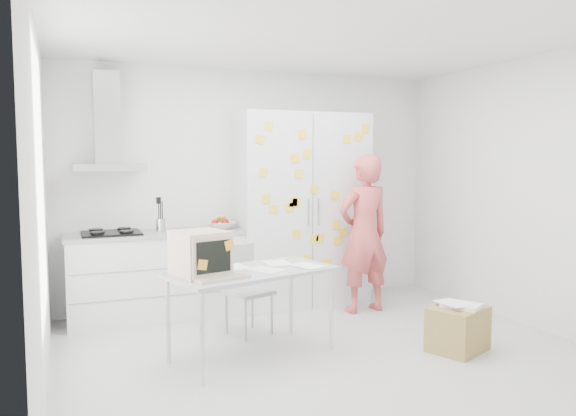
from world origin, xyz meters
name	(u,v)px	position (x,y,z in m)	size (l,w,h in m)	color
floor	(330,355)	(0.00, 0.00, -0.01)	(4.50, 4.00, 0.02)	silver
walls	(297,194)	(0.00, 0.72, 1.35)	(4.52, 4.01, 2.70)	white
ceiling	(332,35)	(0.00, 0.00, 2.70)	(4.50, 4.00, 0.02)	white
counter_run	(157,274)	(-1.20, 1.70, 0.47)	(1.84, 0.63, 1.28)	white
range_hood	(107,132)	(-1.65, 1.84, 1.96)	(0.70, 0.48, 1.01)	silver
tall_cabinet	(301,210)	(0.45, 1.67, 1.10)	(1.50, 0.68, 2.20)	silver
person	(364,234)	(0.96, 1.10, 0.87)	(0.63, 0.41, 1.73)	#CA4F4E
desk	(220,262)	(-0.92, 0.15, 0.84)	(1.53, 1.04, 1.11)	#AFB8BB
chair	(245,284)	(-0.49, 0.86, 0.48)	(0.49, 0.49, 0.85)	#A4A4A2
cardboard_box	(458,328)	(1.09, -0.34, 0.20)	(0.60, 0.55, 0.43)	#A78A48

